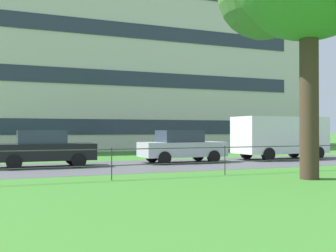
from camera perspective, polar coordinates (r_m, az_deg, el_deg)
The scene contains 6 objects.
street_strip at distance 17.34m, azimuth -11.61°, elevation -5.65°, with size 80.00×6.11×0.01m, color #4C4C51.
park_fence at distance 12.85m, azimuth -7.78°, elevation -4.46°, with size 32.00×0.04×1.00m.
car_black_center at distance 17.92m, azimuth -16.70°, elevation -2.99°, with size 4.01×1.83×1.54m.
car_silver_far_left at distance 19.57m, azimuth 1.89°, elevation -2.81°, with size 4.00×1.82×1.54m.
panel_van_right at distance 22.70m, azimuth 15.27°, elevation -1.25°, with size 5.05×2.20×2.24m.
apartment_building_background at distance 37.93m, azimuth -8.10°, elevation 8.21°, with size 32.67×14.55×14.67m.
Camera 1 is at (-3.24, 0.32, 1.54)m, focal length 44.19 mm.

